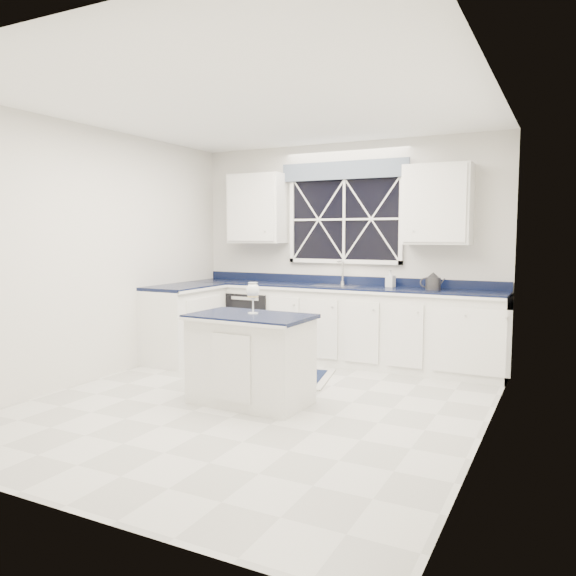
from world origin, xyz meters
The scene contains 13 objects.
ground centered at (0.00, 0.00, 0.00)m, with size 4.50×4.50×0.00m, color beige.
back_wall centered at (0.00, 2.25, 1.35)m, with size 4.00×0.10×2.70m, color silver.
base_cabinets centered at (-0.33, 1.78, 0.45)m, with size 3.99×1.60×0.90m.
countertop centered at (0.00, 1.95, 0.92)m, with size 3.98×0.64×0.04m, color black.
dishwasher centered at (-1.10, 1.95, 0.41)m, with size 0.60×0.58×0.82m, color black.
window centered at (0.00, 2.20, 1.83)m, with size 1.65×0.09×1.26m.
upper_cabinets centered at (0.00, 2.08, 1.90)m, with size 3.10×0.34×0.90m.
faucet centered at (0.00, 2.14, 1.10)m, with size 0.05×0.20×0.30m.
island centered at (-0.06, 0.01, 0.42)m, with size 1.13×0.70×0.83m.
rug centered at (-0.43, 0.92, 0.01)m, with size 1.60×1.16×0.02m.
kettle centered at (1.16, 1.98, 1.03)m, with size 0.27×0.22×0.20m.
wine_glass centered at (-0.07, 0.07, 1.03)m, with size 0.12×0.12×0.29m.
soap_bottle centered at (0.65, 2.07, 1.04)m, with size 0.09×0.10×0.21m, color silver.
Camera 1 is at (2.55, -4.40, 1.57)m, focal length 35.00 mm.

